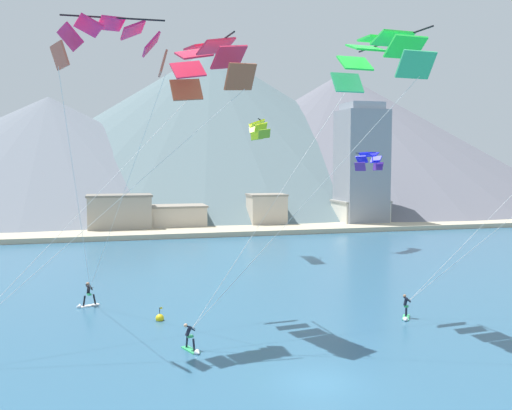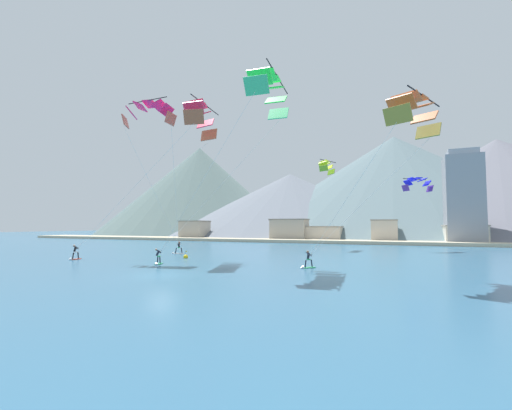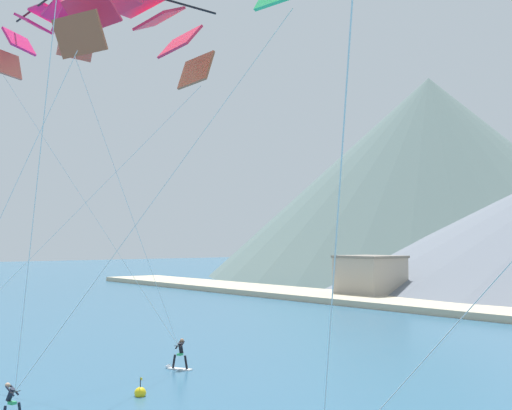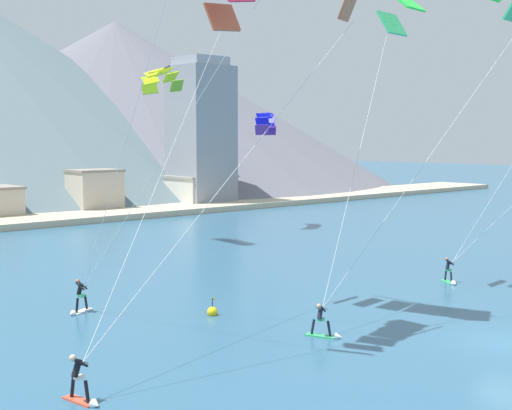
{
  "view_description": "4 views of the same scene",
  "coord_description": "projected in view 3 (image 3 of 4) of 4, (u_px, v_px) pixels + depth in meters",
  "views": [
    {
      "loc": [
        -9.57,
        -24.88,
        10.67
      ],
      "look_at": [
        1.07,
        16.09,
        7.31
      ],
      "focal_mm": 40.0,
      "sensor_mm": 36.0,
      "label": 1
    },
    {
      "loc": [
        17.77,
        -22.61,
        4.0
      ],
      "look_at": [
        0.16,
        19.2,
        6.7
      ],
      "focal_mm": 24.0,
      "sensor_mm": 36.0,
      "label": 2
    },
    {
      "loc": [
        23.84,
        -3.92,
        7.51
      ],
      "look_at": [
        -2.68,
        16.77,
        9.06
      ],
      "focal_mm": 50.0,
      "sensor_mm": 36.0,
      "label": 3
    },
    {
      "loc": [
        -29.0,
        -15.27,
        9.03
      ],
      "look_at": [
        -3.44,
        12.68,
        5.5
      ],
      "focal_mm": 50.0,
      "sensor_mm": 36.0,
      "label": 4
    }
  ],
  "objects": [
    {
      "name": "parafoil_kite_far_left",
      "position": [
        138.0,
        28.0,
        31.02
      ],
      "size": [
        16.24,
        8.48,
        16.68
      ],
      "color": "#A04F32"
    },
    {
      "name": "mountain_peak_west_ridge",
      "position": [
        430.0,
        176.0,
        142.01
      ],
      "size": [
        88.12,
        88.12,
        39.6
      ],
      "color": "slate",
      "rests_on": "ground"
    },
    {
      "name": "parafoil_kite_mid_center",
      "position": [
        46.0,
        34.0,
        34.4
      ],
      "size": [
        6.46,
        10.39,
        17.28
      ],
      "color": "#C35946"
    },
    {
      "name": "kitesurfer_mid_center",
      "position": [
        177.0,
        359.0,
        40.66
      ],
      "size": [
        1.73,
        1.14,
        1.82
      ],
      "color": "white",
      "rests_on": "ground"
    },
    {
      "name": "race_marker_buoy",
      "position": [
        140.0,
        393.0,
        33.73
      ],
      "size": [
        0.56,
        0.56,
        1.02
      ],
      "color": "yellow",
      "rests_on": "ground"
    },
    {
      "name": "shore_building_harbour_front",
      "position": [
        370.0,
        277.0,
        86.96
      ],
      "size": [
        7.18,
        6.34,
        5.34
      ],
      "color": "#A89E8E",
      "rests_on": "ground"
    }
  ]
}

